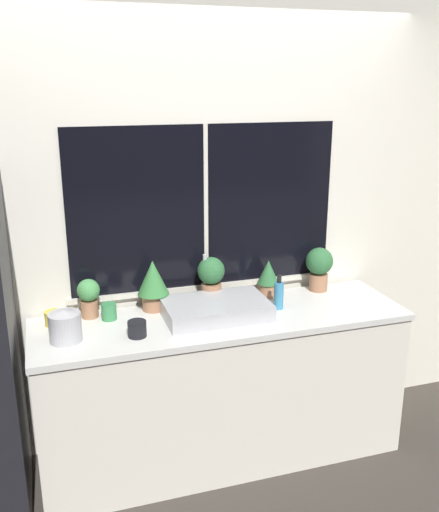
# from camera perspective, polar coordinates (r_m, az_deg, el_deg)

# --- Properties ---
(ground_plane) EXTENTS (14.00, 14.00, 0.00)m
(ground_plane) POSITION_cam_1_polar(r_m,az_deg,el_deg) (3.38, 1.88, -21.87)
(ground_plane) COLOR #38332D
(wall_back) EXTENTS (8.00, 0.09, 2.70)m
(wall_back) POSITION_cam_1_polar(r_m,az_deg,el_deg) (3.32, -1.57, 3.66)
(wall_back) COLOR silver
(wall_back) RESTS_ON ground_plane
(wall_right) EXTENTS (0.06, 7.00, 2.70)m
(wall_right) POSITION_cam_1_polar(r_m,az_deg,el_deg) (4.95, 18.00, 7.30)
(wall_right) COLOR silver
(wall_right) RESTS_ON ground_plane
(counter) EXTENTS (2.06, 0.59, 0.88)m
(counter) POSITION_cam_1_polar(r_m,az_deg,el_deg) (3.35, 0.29, -13.03)
(counter) COLOR silver
(counter) RESTS_ON ground_plane
(sink) EXTENTS (0.57, 0.41, 0.30)m
(sink) POSITION_cam_1_polar(r_m,az_deg,el_deg) (3.13, -0.39, -5.27)
(sink) COLOR #ADADB2
(sink) RESTS_ON counter
(potted_plant_far_left) EXTENTS (0.12, 0.12, 0.22)m
(potted_plant_far_left) POSITION_cam_1_polar(r_m,az_deg,el_deg) (3.18, -12.94, -3.92)
(potted_plant_far_left) COLOR #9E6B4C
(potted_plant_far_left) RESTS_ON counter
(potted_plant_left) EXTENTS (0.18, 0.18, 0.29)m
(potted_plant_left) POSITION_cam_1_polar(r_m,az_deg,el_deg) (3.20, -6.67, -2.64)
(potted_plant_left) COLOR #9E6B4C
(potted_plant_left) RESTS_ON counter
(potted_plant_center) EXTENTS (0.16, 0.16, 0.28)m
(potted_plant_center) POSITION_cam_1_polar(r_m,az_deg,el_deg) (3.28, -0.84, -2.17)
(potted_plant_center) COLOR #9E6B4C
(potted_plant_center) RESTS_ON counter
(potted_plant_right) EXTENTS (0.13, 0.13, 0.22)m
(potted_plant_right) POSITION_cam_1_polar(r_m,az_deg,el_deg) (3.41, 4.89, -2.12)
(potted_plant_right) COLOR #9E6B4C
(potted_plant_right) RESTS_ON counter
(potted_plant_far_right) EXTENTS (0.17, 0.17, 0.27)m
(potted_plant_far_right) POSITION_cam_1_polar(r_m,az_deg,el_deg) (3.53, 9.94, -0.98)
(potted_plant_far_right) COLOR #9E6B4C
(potted_plant_far_right) RESTS_ON counter
(soap_bottle) EXTENTS (0.05, 0.05, 0.20)m
(soap_bottle) POSITION_cam_1_polar(r_m,az_deg,el_deg) (3.24, 5.95, -3.88)
(soap_bottle) COLOR teal
(soap_bottle) RESTS_ON counter
(mug_green) EXTENTS (0.08, 0.08, 0.09)m
(mug_green) POSITION_cam_1_polar(r_m,az_deg,el_deg) (3.15, -10.99, -5.48)
(mug_green) COLOR #38844C
(mug_green) RESTS_ON counter
(mug_black) EXTENTS (0.09, 0.09, 0.08)m
(mug_black) POSITION_cam_1_polar(r_m,az_deg,el_deg) (2.93, -8.24, -7.22)
(mug_black) COLOR black
(mug_black) RESTS_ON counter
(mug_yellow) EXTENTS (0.09, 0.09, 0.08)m
(mug_yellow) POSITION_cam_1_polar(r_m,az_deg,el_deg) (3.15, -16.25, -5.99)
(mug_yellow) COLOR gold
(mug_yellow) RESTS_ON counter
(kettle) EXTENTS (0.16, 0.16, 0.16)m
(kettle) POSITION_cam_1_polar(r_m,az_deg,el_deg) (2.94, -15.19, -6.78)
(kettle) COLOR #B2B2B7
(kettle) RESTS_ON counter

